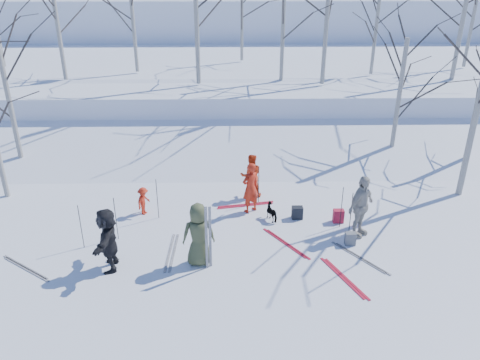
{
  "coord_description": "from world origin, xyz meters",
  "views": [
    {
      "loc": [
        -0.26,
        -11.5,
        7.31
      ],
      "look_at": [
        0.0,
        1.5,
        1.3
      ],
      "focal_mm": 35.0,
      "sensor_mm": 36.0,
      "label": 1
    }
  ],
  "objects_px": {
    "skier_red_north": "(250,188)",
    "dog": "(273,212)",
    "skier_redor_behind": "(251,176)",
    "skier_red_seated": "(144,201)",
    "skier_olive_center": "(199,235)",
    "backpack_grey": "(350,239)",
    "skier_cream_east": "(361,206)",
    "backpack_red": "(338,216)",
    "backpack_dark": "(297,213)",
    "skier_grey_west": "(108,239)"
  },
  "relations": [
    {
      "from": "skier_olive_center",
      "to": "skier_redor_behind",
      "type": "relative_size",
      "value": 1.15
    },
    {
      "from": "skier_cream_east",
      "to": "skier_grey_west",
      "type": "bearing_deg",
      "value": 150.91
    },
    {
      "from": "dog",
      "to": "skier_red_north",
      "type": "bearing_deg",
      "value": -68.43
    },
    {
      "from": "backpack_dark",
      "to": "skier_grey_west",
      "type": "bearing_deg",
      "value": -154.19
    },
    {
      "from": "skier_cream_east",
      "to": "skier_red_north",
      "type": "bearing_deg",
      "value": 112.57
    },
    {
      "from": "skier_olive_center",
      "to": "skier_redor_behind",
      "type": "bearing_deg",
      "value": -117.76
    },
    {
      "from": "skier_red_seated",
      "to": "skier_redor_behind",
      "type": "bearing_deg",
      "value": -48.22
    },
    {
      "from": "backpack_dark",
      "to": "skier_olive_center",
      "type": "bearing_deg",
      "value": -141.07
    },
    {
      "from": "skier_red_north",
      "to": "skier_redor_behind",
      "type": "relative_size",
      "value": 1.1
    },
    {
      "from": "skier_red_north",
      "to": "backpack_red",
      "type": "height_order",
      "value": "skier_red_north"
    },
    {
      "from": "skier_redor_behind",
      "to": "skier_cream_east",
      "type": "height_order",
      "value": "skier_cream_east"
    },
    {
      "from": "skier_cream_east",
      "to": "backpack_dark",
      "type": "height_order",
      "value": "skier_cream_east"
    },
    {
      "from": "dog",
      "to": "backpack_grey",
      "type": "distance_m",
      "value": 2.57
    },
    {
      "from": "backpack_red",
      "to": "dog",
      "type": "bearing_deg",
      "value": 174.53
    },
    {
      "from": "skier_red_seated",
      "to": "backpack_dark",
      "type": "distance_m",
      "value": 4.9
    },
    {
      "from": "backpack_grey",
      "to": "skier_cream_east",
      "type": "bearing_deg",
      "value": 55.84
    },
    {
      "from": "backpack_red",
      "to": "skier_redor_behind",
      "type": "bearing_deg",
      "value": 144.81
    },
    {
      "from": "skier_cream_east",
      "to": "backpack_red",
      "type": "distance_m",
      "value": 1.14
    },
    {
      "from": "skier_red_north",
      "to": "dog",
      "type": "relative_size",
      "value": 2.7
    },
    {
      "from": "skier_olive_center",
      "to": "skier_grey_west",
      "type": "height_order",
      "value": "skier_olive_center"
    },
    {
      "from": "skier_red_north",
      "to": "skier_redor_behind",
      "type": "xyz_separation_m",
      "value": [
        0.06,
        1.1,
        -0.08
      ]
    },
    {
      "from": "backpack_red",
      "to": "backpack_grey",
      "type": "relative_size",
      "value": 1.11
    },
    {
      "from": "skier_olive_center",
      "to": "backpack_grey",
      "type": "xyz_separation_m",
      "value": [
        4.25,
        0.83,
        -0.69
      ]
    },
    {
      "from": "backpack_red",
      "to": "skier_olive_center",
      "type": "bearing_deg",
      "value": -153.15
    },
    {
      "from": "skier_grey_west",
      "to": "dog",
      "type": "relative_size",
      "value": 2.79
    },
    {
      "from": "skier_redor_behind",
      "to": "skier_red_north",
      "type": "bearing_deg",
      "value": 82.29
    },
    {
      "from": "skier_red_north",
      "to": "skier_grey_west",
      "type": "relative_size",
      "value": 0.97
    },
    {
      "from": "skier_redor_behind",
      "to": "dog",
      "type": "bearing_deg",
      "value": 105.88
    },
    {
      "from": "dog",
      "to": "backpack_red",
      "type": "relative_size",
      "value": 1.49
    },
    {
      "from": "skier_olive_center",
      "to": "dog",
      "type": "xyz_separation_m",
      "value": [
        2.16,
        2.31,
        -0.62
      ]
    },
    {
      "from": "skier_red_north",
      "to": "dog",
      "type": "xyz_separation_m",
      "value": [
        0.68,
        -0.57,
        -0.58
      ]
    },
    {
      "from": "skier_grey_west",
      "to": "backpack_dark",
      "type": "distance_m",
      "value": 5.88
    },
    {
      "from": "skier_redor_behind",
      "to": "skier_cream_east",
      "type": "xyz_separation_m",
      "value": [
        3.08,
        -2.63,
        0.18
      ]
    },
    {
      "from": "skier_red_seated",
      "to": "backpack_grey",
      "type": "bearing_deg",
      "value": -84.87
    },
    {
      "from": "dog",
      "to": "backpack_dark",
      "type": "xyz_separation_m",
      "value": [
        0.78,
        0.06,
        -0.06
      ]
    },
    {
      "from": "skier_cream_east",
      "to": "backpack_dark",
      "type": "xyz_separation_m",
      "value": [
        -1.68,
        1.01,
        -0.74
      ]
    },
    {
      "from": "skier_olive_center",
      "to": "backpack_red",
      "type": "height_order",
      "value": "skier_olive_center"
    },
    {
      "from": "skier_redor_behind",
      "to": "skier_red_seated",
      "type": "bearing_deg",
      "value": 14.74
    },
    {
      "from": "skier_olive_center",
      "to": "skier_red_seated",
      "type": "relative_size",
      "value": 1.92
    },
    {
      "from": "skier_olive_center",
      "to": "dog",
      "type": "height_order",
      "value": "skier_olive_center"
    },
    {
      "from": "skier_red_north",
      "to": "backpack_dark",
      "type": "distance_m",
      "value": 1.68
    },
    {
      "from": "skier_red_seated",
      "to": "backpack_grey",
      "type": "xyz_separation_m",
      "value": [
        6.19,
        -1.95,
        -0.27
      ]
    },
    {
      "from": "skier_cream_east",
      "to": "backpack_grey",
      "type": "relative_size",
      "value": 4.97
    },
    {
      "from": "skier_redor_behind",
      "to": "dog",
      "type": "distance_m",
      "value": 1.85
    },
    {
      "from": "skier_grey_west",
      "to": "backpack_grey",
      "type": "height_order",
      "value": "skier_grey_west"
    },
    {
      "from": "skier_red_seated",
      "to": "backpack_red",
      "type": "relative_size",
      "value": 2.19
    },
    {
      "from": "skier_redor_behind",
      "to": "backpack_red",
      "type": "relative_size",
      "value": 3.65
    },
    {
      "from": "skier_cream_east",
      "to": "backpack_grey",
      "type": "bearing_deg",
      "value": -165.7
    },
    {
      "from": "dog",
      "to": "backpack_dark",
      "type": "distance_m",
      "value": 0.79
    },
    {
      "from": "backpack_dark",
      "to": "skier_red_north",
      "type": "bearing_deg",
      "value": 160.73
    }
  ]
}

